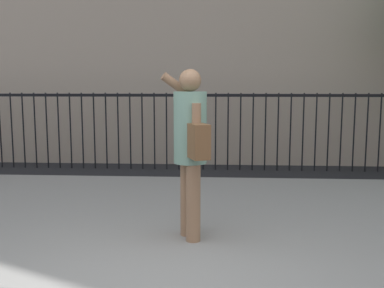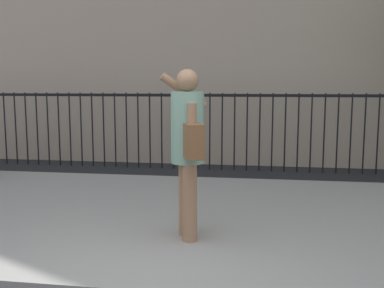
% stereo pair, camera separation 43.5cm
% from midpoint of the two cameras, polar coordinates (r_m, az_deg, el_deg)
% --- Properties ---
extents(sidewalk, '(28.00, 4.40, 0.15)m').
position_cam_midpoint_polar(sidewalk, '(5.72, 1.50, -9.51)').
color(sidewalk, gray).
rests_on(sidewalk, ground).
extents(iron_fence, '(12.03, 0.04, 1.60)m').
position_cam_midpoint_polar(iron_fence, '(9.18, 4.46, 2.94)').
color(iron_fence, black).
rests_on(iron_fence, ground).
extents(pedestrian_on_phone, '(0.55, 0.72, 1.77)m').
position_cam_midpoint_polar(pedestrian_on_phone, '(4.54, 2.24, 0.31)').
color(pedestrian_on_phone, '#936B4C').
rests_on(pedestrian_on_phone, sidewalk).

